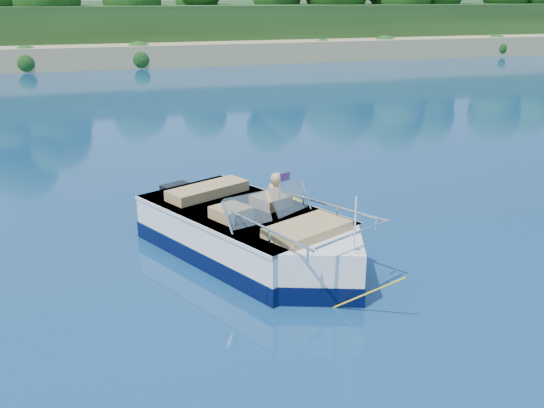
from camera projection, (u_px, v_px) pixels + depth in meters
name	position (u px, v px, depth m)	size (l,w,h in m)	color
ground	(247.00, 298.00, 10.04)	(160.00, 160.00, 0.00)	#0A2346
shoreline	(92.00, 31.00, 67.08)	(170.00, 59.00, 6.00)	tan
motorboat	(257.00, 239.00, 11.42)	(3.81, 5.77, 2.07)	white
tow_tube	(276.00, 210.00, 13.87)	(1.78, 1.78, 0.39)	#F5F809
boy	(274.00, 213.00, 13.94)	(0.58, 0.38, 1.59)	tan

